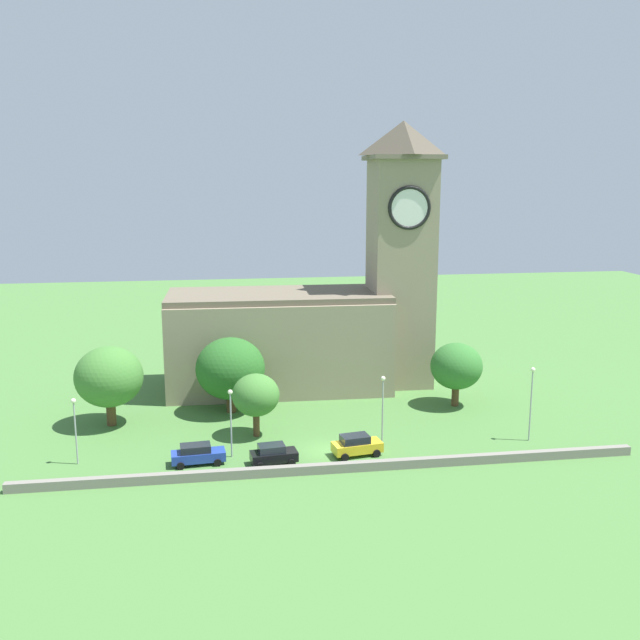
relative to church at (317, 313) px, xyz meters
The scene contains 14 objects.
ground_plane 10.93m from the church, 109.03° to the right, with size 200.00×200.00×0.00m, color #477538.
church is the anchor object (origin of this frame).
quay_barrier 27.25m from the church, 94.50° to the right, with size 54.34×0.70×0.82m, color gray.
car_blue 27.43m from the church, 121.99° to the right, with size 4.84×2.38×1.82m.
car_black 25.67m from the church, 107.37° to the right, with size 4.27×2.51×1.83m.
car_yellow 23.73m from the church, 88.96° to the right, with size 4.72×2.78×1.93m.
streetlamp_west_end 32.35m from the church, 139.74° to the right, with size 0.44×0.44×6.06m.
streetlamp_west_mid 24.16m from the church, 117.31° to the right, with size 0.44×0.44×6.36m.
streetlamp_central 21.14m from the church, 80.96° to the right, with size 0.44×0.44×6.82m.
streetlamp_east_mid 27.87m from the church, 50.39° to the right, with size 0.44×0.44×7.30m.
tree_by_tower 17.84m from the church, 35.41° to the right, with size 5.70×5.70×7.11m.
tree_riverside_west 18.78m from the church, 117.34° to the right, with size 4.61×4.61×6.27m.
tree_churchyard 14.19m from the church, 141.29° to the right, with size 7.39×7.39×8.20m.
tree_riverside_east 25.56m from the church, 154.68° to the right, with size 6.84×6.84×8.22m.
Camera 1 is at (-9.77, -60.39, 24.81)m, focal length 39.24 mm.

